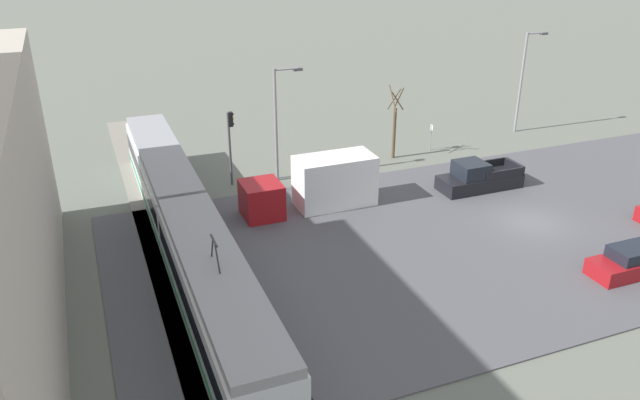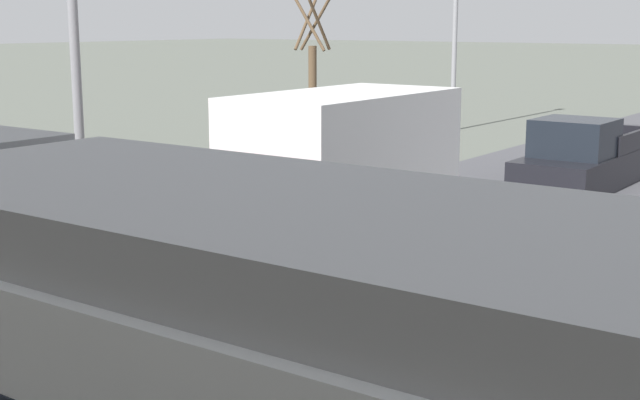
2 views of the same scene
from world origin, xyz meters
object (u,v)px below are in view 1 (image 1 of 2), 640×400
street_tree (394,126)px  street_lamp_near_crossing (279,117)px  no_parking_sign (431,135)px  light_rail_tram (185,225)px  sedan_car_1 (631,262)px  street_lamp_mid_block (524,76)px  box_truck (317,185)px  pickup_truck (478,178)px  traffic_light_pole (230,138)px

street_tree → street_lamp_near_crossing: street_lamp_near_crossing is taller
street_lamp_near_crossing → no_parking_sign: size_ratio=3.73×
light_rail_tram → street_tree: 19.05m
sedan_car_1 → street_lamp_mid_block: 23.14m
box_truck → pickup_truck: (-1.19, -10.76, -0.71)m
light_rail_tram → pickup_truck: 19.31m
box_truck → sedan_car_1: 17.42m
traffic_light_pole → street_tree: street_tree is taller
street_tree → no_parking_sign: bearing=-83.6°
light_rail_tram → street_lamp_mid_block: size_ratio=3.67×
traffic_light_pole → no_parking_sign: 15.79m
sedan_car_1 → no_parking_sign: 19.40m
sedan_car_1 → pickup_truck: bearing=-175.8°
pickup_truck → street_lamp_mid_block: 14.14m
sedan_car_1 → no_parking_sign: bearing=179.6°
street_lamp_near_crossing → street_tree: bearing=-84.0°
light_rail_tram → street_lamp_mid_block: (10.70, -29.35, 2.94)m
pickup_truck → street_tree: bearing=18.2°
traffic_light_pole → pickup_truck: bearing=-114.5°
light_rail_tram → box_truck: bearing=-71.5°
street_lamp_mid_block → traffic_light_pole: bearing=95.5°
light_rail_tram → street_lamp_mid_block: bearing=-70.0°
light_rail_tram → sedan_car_1: bearing=-116.7°
pickup_truck → street_lamp_mid_block: size_ratio=0.68×
box_truck → street_lamp_near_crossing: (5.12, 0.69, 2.90)m
no_parking_sign → street_lamp_mid_block: bearing=-81.1°
street_tree → light_rail_tram: bearing=117.8°
street_lamp_near_crossing → no_parking_sign: street_lamp_near_crossing is taller
traffic_light_pole → street_lamp_mid_block: street_lamp_mid_block is taller
pickup_truck → traffic_light_pole: 16.27m
traffic_light_pole → street_lamp_near_crossing: street_lamp_near_crossing is taller
box_truck → traffic_light_pole: 6.94m
pickup_truck → box_truck: bearing=83.7°
pickup_truck → street_lamp_mid_block: bearing=-48.2°
sedan_car_1 → traffic_light_pole: traffic_light_pole is taller
box_truck → street_tree: (6.06, -8.37, 0.95)m
light_rail_tram → pickup_truck: bearing=-85.1°
pickup_truck → light_rail_tram: bearing=94.9°
light_rail_tram → traffic_light_pole: 9.61m
box_truck → sedan_car_1: bearing=-138.1°
sedan_car_1 → street_tree: street_tree is taller
pickup_truck → street_tree: street_tree is taller
street_lamp_mid_block → pickup_truck: bearing=131.8°
light_rail_tram → pickup_truck: size_ratio=5.37×
traffic_light_pole → street_lamp_near_crossing: size_ratio=0.65×
street_tree → street_lamp_mid_block: bearing=-81.8°
light_rail_tram → no_parking_sign: (9.27, -20.21, -0.46)m
traffic_light_pole → street_lamp_mid_block: bearing=-84.5°
box_truck → no_parking_sign: (6.44, -11.75, -0.25)m
pickup_truck → sedan_car_1: 11.79m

